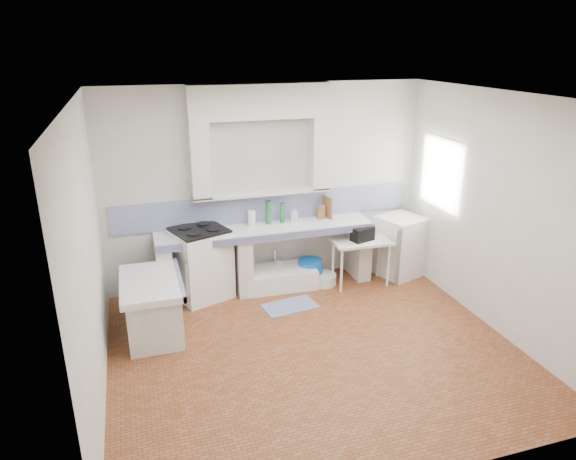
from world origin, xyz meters
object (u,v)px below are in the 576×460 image
object	(u,v)px
sink	(279,278)
side_table	(360,262)
fridge	(400,246)
stove	(201,264)

from	to	relation	value
sink	side_table	size ratio (longest dim) A/B	1.27
side_table	fridge	distance (m)	0.72
stove	sink	size ratio (longest dim) A/B	0.93
sink	side_table	distance (m)	1.18
stove	sink	bearing A→B (deg)	-20.86
side_table	fridge	world-z (taller)	fridge
stove	side_table	size ratio (longest dim) A/B	1.18
sink	stove	bearing A→B (deg)	-179.04
side_table	sink	bearing A→B (deg)	168.90
sink	fridge	distance (m)	1.86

